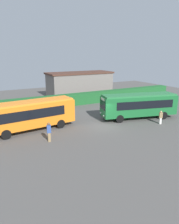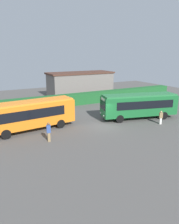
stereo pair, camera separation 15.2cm
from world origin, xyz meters
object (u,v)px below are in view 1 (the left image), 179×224
object	(u,v)px
person_center	(161,117)
bus_green	(139,105)
bus_orange	(31,114)
person_left	(49,131)
traffic_cone	(106,107)

from	to	relation	value
person_center	bus_green	bearing A→B (deg)	-136.94
bus_orange	bus_green	world-z (taller)	bus_orange
bus_orange	person_left	bearing A→B (deg)	-85.48
bus_orange	person_center	world-z (taller)	bus_orange
bus_green	traffic_cone	xyz separation A→B (m)	(-0.99, 6.23, -1.55)
person_left	traffic_cone	size ratio (longest dim) A/B	3.22
bus_orange	traffic_cone	bearing A→B (deg)	13.16
bus_green	person_center	distance (m)	3.32
person_left	traffic_cone	world-z (taller)	person_left
bus_green	person_left	distance (m)	12.86
bus_green	traffic_cone	distance (m)	6.49
bus_green	person_left	xyz separation A→B (m)	(-12.70, -1.83, -0.81)
person_left	bus_green	bearing A→B (deg)	-71.35
bus_orange	traffic_cone	world-z (taller)	bus_orange
person_left	person_center	world-z (taller)	person_left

